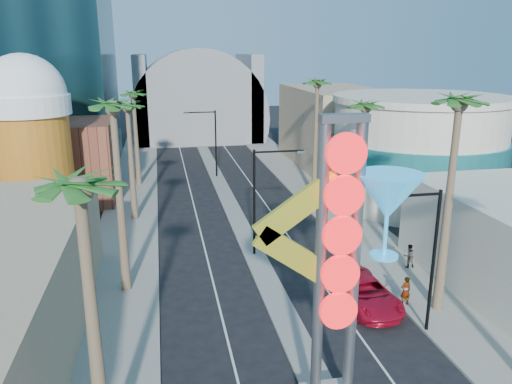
% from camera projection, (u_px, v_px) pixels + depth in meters
% --- Properties ---
extents(sidewalk_west, '(5.00, 100.00, 0.15)m').
position_uv_depth(sidewalk_west, '(132.00, 203.00, 49.44)').
color(sidewalk_west, gray).
rests_on(sidewalk_west, ground).
extents(sidewalk_east, '(5.00, 100.00, 0.15)m').
position_uv_depth(sidewalk_east, '(315.00, 193.00, 52.94)').
color(sidewalk_east, gray).
rests_on(sidewalk_east, ground).
extents(median, '(1.60, 84.00, 0.15)m').
position_uv_depth(median, '(223.00, 190.00, 54.02)').
color(median, gray).
rests_on(median, ground).
extents(brick_filler_west, '(10.00, 10.00, 8.00)m').
position_uv_depth(brick_filler_west, '(64.00, 161.00, 50.00)').
color(brick_filler_west, brown).
rests_on(brick_filler_west, ground).
extents(filler_east, '(10.00, 20.00, 10.00)m').
position_uv_depth(filler_east, '(334.00, 127.00, 65.05)').
color(filler_east, tan).
rests_on(filler_east, ground).
extents(beer_mug, '(7.00, 7.00, 14.50)m').
position_uv_depth(beer_mug, '(30.00, 136.00, 41.21)').
color(beer_mug, '#C6711A').
rests_on(beer_mug, ground).
extents(turquoise_building, '(16.60, 16.60, 10.60)m').
position_uv_depth(turquoise_building, '(417.00, 151.00, 48.36)').
color(turquoise_building, beige).
rests_on(turquoise_building, ground).
extents(canopy, '(22.00, 16.00, 22.00)m').
position_uv_depth(canopy, '(197.00, 113.00, 84.94)').
color(canopy, slate).
rests_on(canopy, ground).
extents(neon_sign, '(6.53, 2.60, 12.55)m').
position_uv_depth(neon_sign, '(358.00, 251.00, 19.12)').
color(neon_sign, gray).
rests_on(neon_sign, ground).
extents(streetlight_0, '(3.79, 0.25, 8.00)m').
position_uv_depth(streetlight_0, '(262.00, 192.00, 35.82)').
color(streetlight_0, black).
rests_on(streetlight_0, ground).
extents(streetlight_1, '(3.79, 0.25, 8.00)m').
position_uv_depth(streetlight_1, '(211.00, 137.00, 58.26)').
color(streetlight_1, black).
rests_on(streetlight_1, ground).
extents(streetlight_2, '(3.45, 0.25, 8.00)m').
position_uv_depth(streetlight_2, '(426.00, 249.00, 25.64)').
color(streetlight_2, black).
rests_on(streetlight_2, ground).
extents(palm_0, '(2.40, 2.40, 11.70)m').
position_uv_depth(palm_0, '(81.00, 208.00, 15.68)').
color(palm_0, brown).
rests_on(palm_0, ground).
extents(palm_1, '(2.40, 2.40, 12.70)m').
position_uv_depth(palm_1, '(114.00, 120.00, 28.65)').
color(palm_1, brown).
rests_on(palm_1, ground).
extents(palm_2, '(2.40, 2.40, 11.20)m').
position_uv_depth(palm_2, '(128.00, 114.00, 42.23)').
color(palm_2, brown).
rests_on(palm_2, ground).
extents(palm_3, '(2.40, 2.40, 11.20)m').
position_uv_depth(palm_3, '(134.00, 100.00, 53.55)').
color(palm_3, brown).
rests_on(palm_3, ground).
extents(palm_5, '(2.40, 2.40, 13.20)m').
position_uv_depth(palm_5, '(458.00, 118.00, 26.18)').
color(palm_5, brown).
rests_on(palm_5, ground).
extents(palm_6, '(2.40, 2.40, 11.70)m').
position_uv_depth(palm_6, '(365.00, 115.00, 37.87)').
color(palm_6, brown).
rests_on(palm_6, ground).
extents(palm_7, '(2.40, 2.40, 12.70)m').
position_uv_depth(palm_7, '(317.00, 91.00, 48.95)').
color(palm_7, brown).
rests_on(palm_7, ground).
extents(red_pickup, '(3.10, 6.23, 1.70)m').
position_uv_depth(red_pickup, '(365.00, 292.00, 29.61)').
color(red_pickup, '#B70E29').
rests_on(red_pickup, ground).
extents(pedestrian_a, '(0.69, 0.49, 1.80)m').
position_uv_depth(pedestrian_a, '(406.00, 291.00, 29.35)').
color(pedestrian_a, gray).
rests_on(pedestrian_a, sidewalk_east).
extents(pedestrian_b, '(0.83, 0.66, 1.68)m').
position_uv_depth(pedestrian_b, '(409.00, 256.00, 34.50)').
color(pedestrian_b, gray).
rests_on(pedestrian_b, sidewalk_east).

